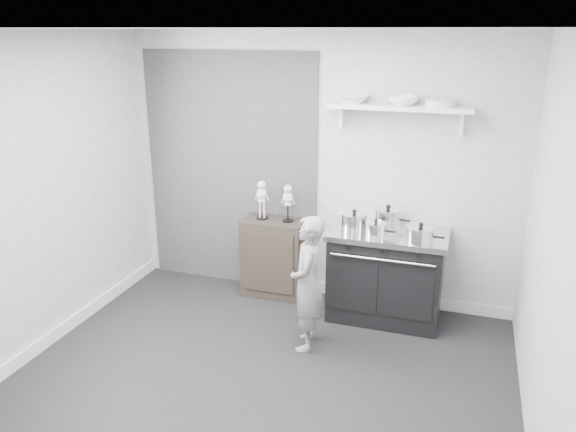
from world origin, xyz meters
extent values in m
plane|color=black|center=(0.00, 0.00, 0.00)|extent=(4.00, 4.00, 0.00)
cube|color=#A1A19E|center=(0.00, 1.80, 1.35)|extent=(4.00, 0.02, 2.70)
cube|color=#A1A19E|center=(0.00, -1.80, 1.35)|extent=(4.00, 0.02, 2.70)
cube|color=#A1A19E|center=(-2.00, 0.00, 1.35)|extent=(0.02, 3.60, 2.70)
cube|color=#A1A19E|center=(2.00, 0.00, 1.35)|extent=(0.02, 3.60, 2.70)
cube|color=silver|center=(0.00, 0.00, 2.70)|extent=(4.00, 3.60, 0.02)
cube|color=black|center=(-0.95, 1.79, 1.25)|extent=(1.90, 0.02, 2.50)
cube|color=silver|center=(1.00, 1.78, 0.06)|extent=(2.00, 0.03, 0.12)
cube|color=silver|center=(-1.98, 0.00, 0.06)|extent=(0.03, 3.60, 0.12)
cube|color=white|center=(0.80, 1.67, 2.02)|extent=(1.30, 0.26, 0.04)
cube|color=white|center=(0.25, 1.74, 1.90)|extent=(0.03, 0.12, 0.20)
cube|color=white|center=(1.35, 1.74, 1.90)|extent=(0.03, 0.12, 0.20)
cube|color=black|center=(0.79, 1.48, 0.42)|extent=(1.05, 0.63, 0.84)
cube|color=silver|center=(0.79, 1.48, 0.86)|extent=(1.11, 0.67, 0.05)
cube|color=black|center=(0.54, 1.17, 0.44)|extent=(0.44, 0.02, 0.54)
cube|color=black|center=(1.04, 1.17, 0.44)|extent=(0.44, 0.02, 0.54)
cylinder|color=silver|center=(0.79, 1.13, 0.73)|extent=(0.94, 0.02, 0.02)
cylinder|color=black|center=(0.47, 1.15, 0.82)|extent=(0.04, 0.03, 0.04)
cylinder|color=black|center=(0.79, 1.15, 0.82)|extent=(0.04, 0.03, 0.04)
cylinder|color=black|center=(1.10, 1.15, 0.82)|extent=(0.04, 0.03, 0.04)
cube|color=black|center=(-0.40, 1.61, 0.42)|extent=(0.64, 0.37, 0.83)
imported|color=gray|center=(0.22, 0.71, 0.61)|extent=(0.36, 0.49, 1.22)
cylinder|color=silver|center=(0.47, 1.41, 0.96)|extent=(0.24, 0.24, 0.15)
cylinder|color=silver|center=(0.47, 1.41, 1.05)|extent=(0.24, 0.24, 0.02)
sphere|color=black|center=(0.47, 1.41, 1.07)|extent=(0.04, 0.04, 0.04)
cylinder|color=black|center=(0.63, 1.41, 0.96)|extent=(0.10, 0.02, 0.02)
cylinder|color=silver|center=(0.76, 1.60, 0.97)|extent=(0.25, 0.25, 0.16)
cylinder|color=silver|center=(0.76, 1.60, 1.06)|extent=(0.26, 0.26, 0.02)
sphere|color=black|center=(0.76, 1.60, 1.09)|extent=(0.05, 0.05, 0.05)
cylinder|color=black|center=(0.92, 1.60, 0.97)|extent=(0.10, 0.02, 0.02)
cylinder|color=silver|center=(1.10, 1.27, 0.95)|extent=(0.24, 0.24, 0.13)
cylinder|color=silver|center=(1.10, 1.27, 1.03)|extent=(0.25, 0.25, 0.02)
sphere|color=black|center=(1.10, 1.27, 1.06)|extent=(0.04, 0.04, 0.04)
cylinder|color=black|center=(1.26, 1.27, 0.95)|extent=(0.10, 0.02, 0.02)
cylinder|color=silver|center=(0.69, 1.31, 0.95)|extent=(0.19, 0.19, 0.11)
cylinder|color=silver|center=(0.69, 1.31, 1.01)|extent=(0.20, 0.20, 0.02)
sphere|color=black|center=(0.69, 1.31, 1.04)|extent=(0.03, 0.03, 0.03)
cylinder|color=black|center=(0.83, 1.31, 0.95)|extent=(0.10, 0.02, 0.02)
imported|color=white|center=(0.35, 1.67, 2.08)|extent=(0.34, 0.34, 0.08)
imported|color=white|center=(0.82, 1.67, 2.08)|extent=(0.27, 0.27, 0.08)
cylinder|color=silver|center=(1.15, 1.67, 2.07)|extent=(0.26, 0.26, 0.06)
camera|label=1|loc=(1.43, -3.53, 2.70)|focal=35.00mm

